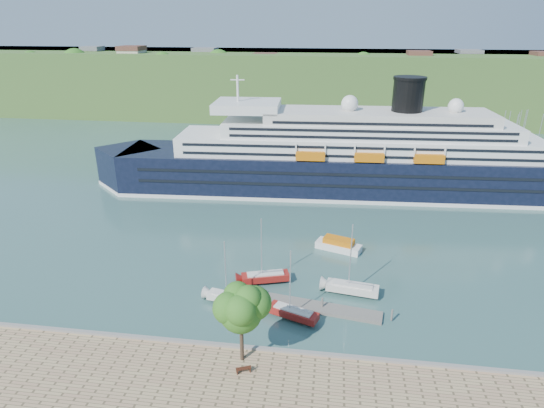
% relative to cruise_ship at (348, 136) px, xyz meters
% --- Properties ---
extents(ground, '(400.00, 400.00, 0.00)m').
position_rel_cruise_ship_xyz_m(ground, '(-9.78, -55.43, -12.44)').
color(ground, '#2E5251').
rests_on(ground, ground).
extents(far_hillside, '(400.00, 50.00, 24.00)m').
position_rel_cruise_ship_xyz_m(far_hillside, '(-9.78, 89.57, -0.44)').
color(far_hillside, '#3B6227').
rests_on(far_hillside, ground).
extents(quay_coping, '(220.00, 0.50, 0.30)m').
position_rel_cruise_ship_xyz_m(quay_coping, '(-9.78, -55.63, -11.29)').
color(quay_coping, slate).
rests_on(quay_coping, promenade).
extents(cruise_ship, '(111.46, 21.94, 24.87)m').
position_rel_cruise_ship_xyz_m(cruise_ship, '(0.00, 0.00, 0.00)').
color(cruise_ship, black).
rests_on(cruise_ship, ground).
extents(park_bench, '(1.76, 1.24, 1.04)m').
position_rel_cruise_ship_xyz_m(park_bench, '(-11.03, -59.34, -10.91)').
color(park_bench, '#4C2315').
rests_on(park_bench, promenade).
extents(promenade_tree, '(6.09, 6.09, 10.08)m').
position_rel_cruise_ship_xyz_m(promenade_tree, '(-11.54, -57.42, -6.40)').
color(promenade_tree, '#2B681B').
rests_on(promenade_tree, promenade).
extents(floating_pontoon, '(20.02, 5.53, 0.44)m').
position_rel_cruise_ship_xyz_m(floating_pontoon, '(-5.47, -45.27, -12.22)').
color(floating_pontoon, gray).
rests_on(floating_pontoon, ground).
extents(sailboat_white_near, '(7.03, 3.22, 8.77)m').
position_rel_cruise_ship_xyz_m(sailboat_white_near, '(-15.53, -45.92, -8.05)').
color(sailboat_white_near, silver).
rests_on(sailboat_white_near, ground).
extents(sailboat_red, '(7.37, 4.31, 9.21)m').
position_rel_cruise_ship_xyz_m(sailboat_red, '(-6.85, -48.20, -7.83)').
color(sailboat_red, maroon).
rests_on(sailboat_red, ground).
extents(sailboat_white_far, '(8.08, 3.32, 10.13)m').
position_rel_cruise_ship_xyz_m(sailboat_white_far, '(0.68, -41.51, -7.37)').
color(sailboat_white_far, silver).
rests_on(sailboat_white_far, ground).
extents(tender_launch, '(7.86, 4.85, 2.06)m').
position_rel_cruise_ship_xyz_m(tender_launch, '(-1.23, -28.39, -11.41)').
color(tender_launch, '#CC690C').
rests_on(tender_launch, ground).
extents(sailboat_extra, '(7.80, 4.21, 9.72)m').
position_rel_cruise_ship_xyz_m(sailboat_extra, '(-11.63, -40.17, -7.58)').
color(sailboat_extra, maroon).
rests_on(sailboat_extra, ground).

